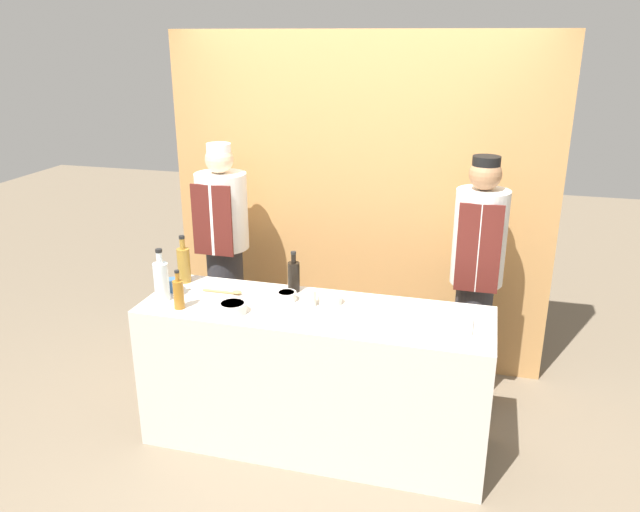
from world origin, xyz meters
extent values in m
plane|color=#756651|center=(0.00, 0.00, 0.00)|extent=(14.00, 14.00, 0.00)
cube|color=#B7844C|center=(0.00, 1.20, 1.20)|extent=(2.75, 0.18, 2.40)
cube|color=beige|center=(0.00, 0.00, 0.44)|extent=(2.02, 0.62, 0.89)
cylinder|color=silver|center=(0.07, 0.11, 0.91)|extent=(0.14, 0.14, 0.05)
cylinder|color=silver|center=(0.07, 0.11, 0.93)|extent=(0.12, 0.12, 0.01)
cylinder|color=silver|center=(-0.43, -0.16, 0.91)|extent=(0.16, 0.16, 0.06)
cylinder|color=brown|center=(-0.43, -0.16, 0.93)|extent=(0.13, 0.13, 0.02)
cylinder|color=silver|center=(-0.19, 0.08, 0.91)|extent=(0.12, 0.12, 0.05)
cylinder|color=orange|center=(-0.19, 0.08, 0.93)|extent=(0.10, 0.10, 0.02)
cube|color=white|center=(0.69, 0.01, 0.90)|extent=(0.39, 0.24, 0.02)
cylinder|color=black|center=(-0.19, 0.23, 0.98)|extent=(0.07, 0.07, 0.18)
cylinder|color=black|center=(-0.19, 0.23, 1.10)|extent=(0.03, 0.03, 0.06)
cylinder|color=black|center=(-0.19, 0.23, 1.13)|extent=(0.03, 0.03, 0.02)
cylinder|color=silver|center=(-0.90, -0.10, 1.00)|extent=(0.09, 0.09, 0.23)
cylinder|color=silver|center=(-0.90, -0.10, 1.15)|extent=(0.03, 0.03, 0.07)
cylinder|color=black|center=(-0.90, -0.10, 1.19)|extent=(0.04, 0.04, 0.02)
cylinder|color=olive|center=(-0.90, 0.19, 1.00)|extent=(0.08, 0.08, 0.22)
cylinder|color=olive|center=(-0.90, 0.19, 1.14)|extent=(0.03, 0.03, 0.07)
cylinder|color=black|center=(-0.90, 0.19, 1.18)|extent=(0.04, 0.04, 0.02)
cylinder|color=#9E661E|center=(-0.75, -0.19, 0.97)|extent=(0.06, 0.06, 0.17)
cylinder|color=#9E661E|center=(-0.75, -0.19, 1.08)|extent=(0.02, 0.02, 0.05)
cylinder|color=black|center=(-0.75, -0.19, 1.11)|extent=(0.03, 0.03, 0.01)
cylinder|color=#386093|center=(-0.91, 0.03, 0.92)|extent=(0.08, 0.08, 0.08)
cylinder|color=silver|center=(-0.04, 0.04, 0.93)|extent=(0.07, 0.07, 0.10)
cylinder|color=#B2844C|center=(-0.62, 0.08, 0.89)|extent=(0.20, 0.02, 0.02)
ellipsoid|color=#B2844C|center=(-0.51, 0.08, 0.90)|extent=(0.06, 0.04, 0.02)
cylinder|color=#28282D|center=(-0.88, 0.74, 0.47)|extent=(0.26, 0.26, 0.94)
cylinder|color=white|center=(-0.88, 0.74, 1.20)|extent=(0.36, 0.36, 0.53)
cube|color=#561E19|center=(-0.88, 0.57, 1.18)|extent=(0.29, 0.02, 0.49)
sphere|color=beige|center=(-0.88, 0.74, 1.57)|extent=(0.19, 0.19, 0.19)
cylinder|color=white|center=(-0.88, 0.74, 1.64)|extent=(0.16, 0.16, 0.07)
cylinder|color=#28282D|center=(0.88, 0.74, 0.43)|extent=(0.24, 0.24, 0.85)
cylinder|color=silver|center=(0.88, 0.74, 1.16)|extent=(0.33, 0.33, 0.61)
cube|color=#561E19|center=(0.88, 0.59, 1.13)|extent=(0.27, 0.02, 0.56)
sphere|color=#9E704C|center=(0.88, 0.74, 1.56)|extent=(0.20, 0.20, 0.20)
cylinder|color=black|center=(0.88, 0.74, 1.64)|extent=(0.17, 0.17, 0.07)
camera|label=1|loc=(0.88, -3.12, 2.37)|focal=35.00mm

